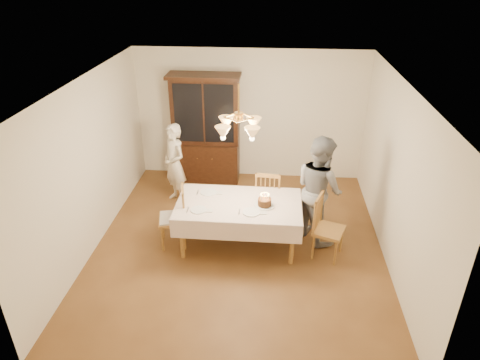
# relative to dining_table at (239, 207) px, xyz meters

# --- Properties ---
(ground) EXTENTS (5.00, 5.00, 0.00)m
(ground) POSITION_rel_dining_table_xyz_m (0.00, 0.00, -0.68)
(ground) COLOR brown
(ground) RESTS_ON ground
(room_shell) EXTENTS (5.00, 5.00, 5.00)m
(room_shell) POSITION_rel_dining_table_xyz_m (0.00, 0.00, 0.90)
(room_shell) COLOR white
(room_shell) RESTS_ON ground
(dining_table) EXTENTS (1.90, 1.10, 0.76)m
(dining_table) POSITION_rel_dining_table_xyz_m (0.00, 0.00, 0.00)
(dining_table) COLOR brown
(dining_table) RESTS_ON ground
(china_hutch) EXTENTS (1.38, 0.54, 2.16)m
(china_hutch) POSITION_rel_dining_table_xyz_m (-0.85, 2.25, 0.36)
(china_hutch) COLOR black
(china_hutch) RESTS_ON ground
(chair_far_side) EXTENTS (0.48, 0.46, 1.00)m
(chair_far_side) POSITION_rel_dining_table_xyz_m (0.44, 0.71, -0.24)
(chair_far_side) COLOR brown
(chair_far_side) RESTS_ON ground
(chair_left_end) EXTENTS (0.51, 0.52, 1.00)m
(chair_left_end) POSITION_rel_dining_table_xyz_m (-1.03, -0.07, -0.23)
(chair_left_end) COLOR brown
(chair_left_end) RESTS_ON ground
(chair_right_end) EXTENTS (0.55, 0.56, 1.00)m
(chair_right_end) POSITION_rel_dining_table_xyz_m (1.36, -0.17, -0.24)
(chair_right_end) COLOR brown
(chair_right_end) RESTS_ON ground
(elderly_woman) EXTENTS (0.64, 0.65, 1.51)m
(elderly_woman) POSITION_rel_dining_table_xyz_m (-1.28, 1.28, 0.07)
(elderly_woman) COLOR white
(elderly_woman) RESTS_ON ground
(adult_in_grey) EXTENTS (0.99, 1.06, 1.75)m
(adult_in_grey) POSITION_rel_dining_table_xyz_m (1.23, 0.35, 0.19)
(adult_in_grey) COLOR slate
(adult_in_grey) RESTS_ON ground
(birthday_cake) EXTENTS (0.30, 0.30, 0.21)m
(birthday_cake) POSITION_rel_dining_table_xyz_m (0.39, -0.05, 0.13)
(birthday_cake) COLOR white
(birthday_cake) RESTS_ON dining_table
(place_setting_near_left) EXTENTS (0.38, 0.24, 0.02)m
(place_setting_near_left) POSITION_rel_dining_table_xyz_m (-0.56, -0.26, 0.08)
(place_setting_near_left) COLOR white
(place_setting_near_left) RESTS_ON dining_table
(place_setting_near_right) EXTENTS (0.41, 0.26, 0.02)m
(place_setting_near_right) POSITION_rel_dining_table_xyz_m (0.22, -0.26, 0.08)
(place_setting_near_right) COLOR white
(place_setting_near_right) RESTS_ON dining_table
(place_setting_far_left) EXTENTS (0.40, 0.26, 0.02)m
(place_setting_far_left) POSITION_rel_dining_table_xyz_m (-0.50, 0.28, 0.08)
(place_setting_far_left) COLOR white
(place_setting_far_left) RESTS_ON dining_table
(chandelier) EXTENTS (0.62, 0.62, 0.73)m
(chandelier) POSITION_rel_dining_table_xyz_m (-0.00, -0.00, 1.29)
(chandelier) COLOR #BF8C3F
(chandelier) RESTS_ON ground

